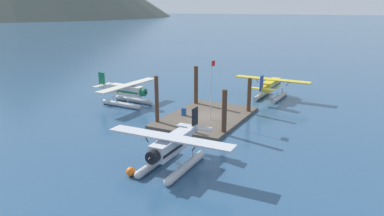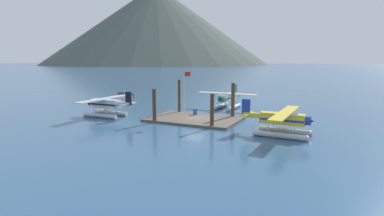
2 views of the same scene
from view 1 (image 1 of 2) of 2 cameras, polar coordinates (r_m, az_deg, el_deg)
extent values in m
plane|color=#2D5175|center=(40.96, 2.27, -1.64)|extent=(1200.00, 1200.00, 0.00)
cube|color=brown|center=(40.92, 2.27, -1.44)|extent=(12.33, 8.26, 0.30)
cylinder|color=#4C3323|center=(35.24, 5.12, -0.72)|extent=(0.50, 0.50, 4.55)
cylinder|color=#4C3323|center=(42.78, 9.01, 1.89)|extent=(0.48, 0.48, 4.27)
cylinder|color=#4C3323|center=(38.32, -5.59, 1.18)|extent=(0.42, 0.42, 5.28)
cylinder|color=#4C3323|center=(45.64, 0.63, 3.48)|extent=(0.52, 0.52, 5.09)
cylinder|color=silver|center=(38.74, 3.02, 2.74)|extent=(0.08, 0.08, 6.46)
cube|color=red|center=(38.60, 3.36, 7.04)|extent=(0.90, 0.03, 0.56)
sphere|color=gold|center=(38.14, 3.09, 7.55)|extent=(0.10, 0.10, 0.10)
cylinder|color=#1E4C99|center=(40.92, -1.31, -0.57)|extent=(0.58, 0.58, 0.88)
torus|color=#1E4C99|center=(40.92, -1.31, -0.57)|extent=(0.62, 0.62, 0.04)
sphere|color=orange|center=(27.63, -9.62, -9.90)|extent=(0.72, 0.72, 0.72)
cylinder|color=#B7BABF|center=(51.35, 10.98, 2.03)|extent=(5.62, 0.83, 0.64)
sphere|color=#B7BABF|center=(53.95, 11.94, 2.63)|extent=(0.64, 0.64, 0.64)
cylinder|color=#B7BABF|center=(50.65, 13.65, 1.68)|extent=(5.62, 0.83, 0.64)
sphere|color=#B7BABF|center=(53.28, 14.50, 2.30)|extent=(0.64, 0.64, 0.64)
cylinder|color=#B7BABF|center=(52.31, 11.44, 3.01)|extent=(0.10, 0.10, 0.70)
cylinder|color=#B7BABF|center=(50.09, 10.57, 2.49)|extent=(0.10, 0.10, 0.70)
cylinder|color=#B7BABF|center=(51.62, 14.08, 2.68)|extent=(0.10, 0.10, 0.70)
cylinder|color=#B7BABF|center=(49.37, 13.31, 2.14)|extent=(0.10, 0.10, 0.70)
cube|color=yellow|center=(50.63, 12.41, 3.63)|extent=(4.84, 1.40, 1.20)
cube|color=#1E389E|center=(50.65, 12.41, 3.52)|extent=(4.74, 1.42, 0.24)
cube|color=#283347|center=(51.58, 12.80, 4.20)|extent=(1.14, 1.09, 0.56)
cube|color=yellow|center=(50.78, 12.56, 4.43)|extent=(1.75, 10.44, 0.14)
cylinder|color=#1E389E|center=(51.51, 10.20, 4.34)|extent=(0.10, 0.62, 0.84)
cylinder|color=#1E389E|center=(50.27, 14.93, 3.77)|extent=(0.10, 0.62, 0.84)
cylinder|color=#1E389E|center=(53.17, 13.29, 4.15)|extent=(0.63, 0.98, 0.96)
cone|color=black|center=(53.60, 13.43, 4.23)|extent=(0.36, 0.37, 0.36)
cube|color=yellow|center=(47.58, 11.24, 3.06)|extent=(2.21, 0.51, 0.56)
cube|color=#1E389E|center=(46.57, 10.94, 3.88)|extent=(1.00, 0.15, 1.90)
cube|color=yellow|center=(46.81, 10.94, 3.00)|extent=(0.91, 3.23, 0.10)
cylinder|color=#B7BABF|center=(28.13, -0.95, -9.27)|extent=(5.61, 0.77, 0.64)
sphere|color=#B7BABF|center=(25.92, -3.83, -11.59)|extent=(0.64, 0.64, 0.64)
cylinder|color=#B7BABF|center=(29.25, -5.36, -8.32)|extent=(5.61, 0.77, 0.64)
sphere|color=#B7BABF|center=(27.14, -8.49, -10.42)|extent=(0.64, 0.64, 0.64)
cylinder|color=#B7BABF|center=(26.88, -2.14, -8.94)|extent=(0.10, 0.10, 0.70)
cylinder|color=#B7BABF|center=(28.84, 0.14, -7.16)|extent=(0.10, 0.10, 0.70)
cylinder|color=#B7BABF|center=(28.06, -6.68, -7.94)|extent=(0.10, 0.10, 0.70)
cylinder|color=#B7BABF|center=(29.94, -4.19, -6.32)|extent=(0.10, 0.10, 0.70)
cube|color=silver|center=(28.04, -3.25, -5.78)|extent=(4.83, 1.35, 1.20)
cube|color=black|center=(28.07, -3.25, -5.97)|extent=(4.73, 1.37, 0.24)
cube|color=#283347|center=(27.05, -4.39, -5.87)|extent=(1.12, 1.08, 0.56)
cube|color=silver|center=(27.56, -3.58, -4.68)|extent=(1.64, 10.43, 0.14)
cylinder|color=black|center=(26.72, 0.56, -6.09)|extent=(0.09, 0.62, 0.84)
cylinder|color=black|center=(28.77, -7.39, -4.60)|extent=(0.09, 0.62, 0.84)
cylinder|color=black|center=(25.90, -6.21, -7.71)|extent=(0.62, 0.97, 0.96)
cone|color=black|center=(25.56, -6.75, -8.06)|extent=(0.36, 0.37, 0.36)
cube|color=silver|center=(30.69, -0.27, -3.62)|extent=(2.21, 0.49, 0.56)
cube|color=black|center=(31.19, 0.46, -1.66)|extent=(1.00, 0.14, 1.90)
cube|color=silver|center=(31.34, 0.38, -3.01)|extent=(0.87, 3.22, 0.10)
cylinder|color=#B7BABF|center=(48.31, -9.29, 1.25)|extent=(0.87, 5.62, 0.64)
sphere|color=#B7BABF|center=(46.64, -6.61, 0.83)|extent=(0.64, 0.64, 0.64)
cylinder|color=#B7BABF|center=(46.47, -11.22, 0.58)|extent=(0.87, 5.62, 0.64)
sphere|color=#B7BABF|center=(44.73, -8.51, 0.12)|extent=(0.64, 0.64, 0.64)
cylinder|color=#B7BABF|center=(47.42, -8.20, 1.86)|extent=(0.10, 0.10, 0.70)
cylinder|color=#B7BABF|center=(48.90, -10.42, 2.18)|extent=(0.10, 0.10, 0.70)
cylinder|color=#B7BABF|center=(45.54, -10.12, 1.20)|extent=(0.10, 0.10, 0.70)
cylinder|color=#B7BABF|center=(47.08, -12.37, 1.55)|extent=(0.10, 0.10, 0.70)
cube|color=silver|center=(47.00, -10.33, 2.83)|extent=(1.44, 4.85, 1.20)
cube|color=#196B47|center=(47.02, -10.33, 2.71)|extent=(1.45, 4.75, 0.24)
cube|color=#283347|center=(46.25, -9.32, 3.09)|extent=(1.10, 1.14, 0.56)
cube|color=silver|center=(46.67, -10.09, 3.59)|extent=(10.45, 1.83, 0.14)
cylinder|color=#196B47|center=(48.41, -8.41, 3.69)|extent=(0.62, 0.11, 0.84)
cylinder|color=#196B47|center=(45.12, -11.85, 2.65)|extent=(0.62, 0.11, 0.84)
cylinder|color=#196B47|center=(45.34, -7.71, 2.47)|extent=(0.98, 0.64, 0.96)
cone|color=black|center=(45.07, -7.26, 2.41)|extent=(0.37, 0.36, 0.36)
cube|color=silver|center=(49.11, -13.25, 3.33)|extent=(0.53, 2.22, 0.56)
cube|color=#196B47|center=(49.55, -14.08, 4.39)|extent=(0.16, 1.00, 1.90)
cube|color=silver|center=(49.63, -13.94, 3.53)|extent=(3.23, 0.93, 0.10)
camera|label=2|loc=(57.71, 49.76, 6.42)|focal=28.84mm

